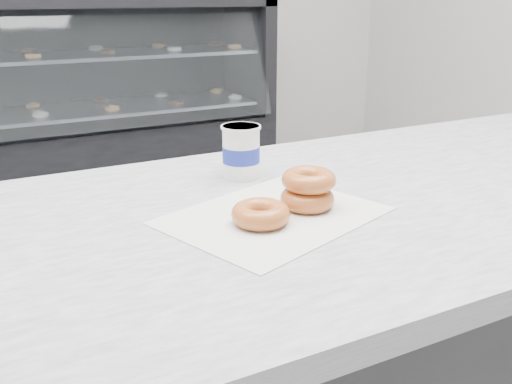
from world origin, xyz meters
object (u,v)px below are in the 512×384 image
display_case (73,125)px  coffee_cup (241,151)px  donut_stack (308,189)px  donut_single (261,214)px

display_case → coffee_cup: size_ratio=22.85×
donut_stack → coffee_cup: bearing=96.7°
coffee_cup → donut_single: bearing=-96.9°
donut_single → donut_stack: donut_stack is taller
donut_single → donut_stack: 0.11m
display_case → donut_stack: display_case is taller
display_case → donut_stack: size_ratio=24.27×
display_case → donut_single: (-0.19, -2.77, 0.43)m
display_case → coffee_cup: bearing=-92.3°
display_case → donut_stack: bearing=-91.7°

